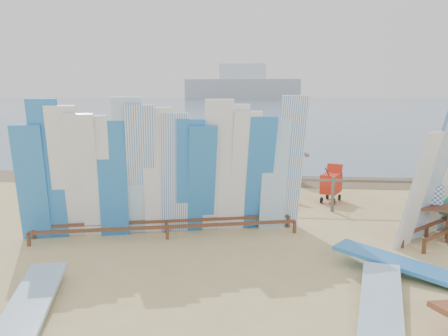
# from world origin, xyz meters

# --- Properties ---
(ground) EXTENTS (160.00, 160.00, 0.00)m
(ground) POSITION_xyz_m (0.00, 0.00, 0.00)
(ground) COLOR #DBBF7E
(ground) RESTS_ON ground
(ocean) EXTENTS (320.00, 240.00, 0.02)m
(ocean) POSITION_xyz_m (0.00, 128.00, 0.00)
(ocean) COLOR slate
(ocean) RESTS_ON ground
(wet_sand_strip) EXTENTS (40.00, 2.60, 0.01)m
(wet_sand_strip) POSITION_xyz_m (0.00, 7.20, 0.00)
(wet_sand_strip) COLOR brown
(wet_sand_strip) RESTS_ON ground
(distant_ship) EXTENTS (45.00, 8.00, 14.00)m
(distant_ship) POSITION_xyz_m (-12.00, 180.00, 5.31)
(distant_ship) COLOR #999EA3
(distant_ship) RESTS_ON ocean
(fence) EXTENTS (12.08, 0.08, 0.90)m
(fence) POSITION_xyz_m (0.00, 3.00, 0.63)
(fence) COLOR #655C4C
(fence) RESTS_ON ground
(main_surfboard_rack) EXTENTS (5.85, 2.19, 2.94)m
(main_surfboard_rack) POSITION_xyz_m (-1.72, 0.51, 1.31)
(main_surfboard_rack) COLOR brown
(main_surfboard_rack) RESTS_ON ground
(side_surfboard_rack) EXTENTS (2.16, 2.24, 2.74)m
(side_surfboard_rack) POSITION_xyz_m (3.87, 0.82, 1.24)
(side_surfboard_rack) COLOR brown
(side_surfboard_rack) RESTS_ON ground
(vendor_table) EXTENTS (1.00, 0.80, 1.17)m
(vendor_table) POSITION_xyz_m (3.67, 0.78, 0.39)
(vendor_table) COLOR brown
(vendor_table) RESTS_ON ground
(flat_board_d) EXTENTS (2.57, 1.93, 0.34)m
(flat_board_d) POSITION_xyz_m (2.82, -1.32, 0.00)
(flat_board_d) COLOR blue
(flat_board_d) RESTS_ON ground
(flat_board_a) EXTENTS (1.21, 2.75, 0.24)m
(flat_board_a) POSITION_xyz_m (-2.80, -3.20, 0.00)
(flat_board_a) COLOR #8DBCE2
(flat_board_a) RESTS_ON ground
(flat_board_b) EXTENTS (1.12, 2.76, 0.24)m
(flat_board_b) POSITION_xyz_m (1.99, -2.65, 0.00)
(flat_board_b) COLOR #8DBCE2
(flat_board_b) RESTS_ON ground
(beach_chair_left) EXTENTS (0.76, 0.77, 0.89)m
(beach_chair_left) POSITION_xyz_m (0.78, 3.99, 0.26)
(beach_chair_left) COLOR red
(beach_chair_left) RESTS_ON ground
(beach_chair_right) EXTENTS (0.77, 0.78, 0.88)m
(beach_chair_right) POSITION_xyz_m (0.01, 3.95, 0.26)
(beach_chair_right) COLOR red
(beach_chair_right) RESTS_ON ground
(stroller) EXTENTS (0.76, 0.88, 1.02)m
(stroller) POSITION_xyz_m (2.09, 4.08, 0.41)
(stroller) COLOR red
(stroller) RESTS_ON ground
(beachgoer_2) EXTENTS (0.88, 0.97, 1.84)m
(beachgoer_2) POSITION_xyz_m (-3.54, 4.47, 0.92)
(beachgoer_2) COLOR beige
(beachgoer_2) RESTS_ON ground
(beachgoer_extra_1) EXTENTS (1.07, 1.02, 1.77)m
(beachgoer_extra_1) POSITION_xyz_m (-4.63, 6.38, 0.89)
(beachgoer_extra_1) COLOR #8C6042
(beachgoer_extra_1) RESTS_ON ground
(beachgoer_5) EXTENTS (1.14, 1.77, 1.82)m
(beachgoer_5) POSITION_xyz_m (1.12, 7.01, 0.91)
(beachgoer_5) COLOR beige
(beachgoer_5) RESTS_ON ground
(beachgoer_0) EXTENTS (0.53, 0.95, 1.86)m
(beachgoer_0) POSITION_xyz_m (-4.10, 5.20, 0.93)
(beachgoer_0) COLOR tan
(beachgoer_0) RESTS_ON ground
(beachgoer_4) EXTENTS (1.02, 0.52, 1.68)m
(beachgoer_4) POSITION_xyz_m (0.34, 4.63, 0.84)
(beachgoer_4) COLOR #8C6042
(beachgoer_4) RESTS_ON ground
(beachgoer_8) EXTENTS (0.82, 0.86, 1.66)m
(beachgoer_8) POSITION_xyz_m (4.65, 3.82, 0.83)
(beachgoer_8) COLOR beige
(beachgoer_8) RESTS_ON ground
(beachgoer_1) EXTENTS (0.65, 0.52, 1.57)m
(beachgoer_1) POSITION_xyz_m (-5.53, 5.43, 0.79)
(beachgoer_1) COLOR #8C6042
(beachgoer_1) RESTS_ON ground
(beachgoer_3) EXTENTS (1.04, 0.95, 1.54)m
(beachgoer_3) POSITION_xyz_m (-2.35, 5.11, 0.77)
(beachgoer_3) COLOR tan
(beachgoer_3) RESTS_ON ground
(beachgoer_9) EXTENTS (0.76, 1.29, 1.87)m
(beachgoer_9) POSITION_xyz_m (5.98, 6.72, 0.94)
(beachgoer_9) COLOR tan
(beachgoer_9) RESTS_ON ground
(beachgoer_11) EXTENTS (1.71, 1.19, 1.77)m
(beachgoer_11) POSITION_xyz_m (-4.33, 5.96, 0.89)
(beachgoer_11) COLOR beige
(beachgoer_11) RESTS_ON ground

